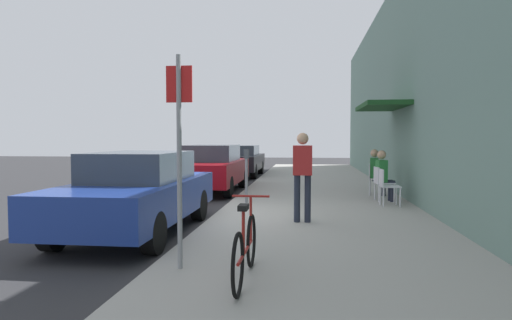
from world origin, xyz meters
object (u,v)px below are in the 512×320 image
at_px(parked_car_0, 138,192).
at_px(parking_meter, 246,172).
at_px(parked_car_1, 212,168).
at_px(cafe_chair_0, 387,185).
at_px(cafe_chair_2, 374,177).
at_px(street_sign, 179,145).
at_px(pedestrian_standing, 303,170).
at_px(seated_patron_2, 376,170).
at_px(seated_patron_1, 384,174).
at_px(parked_car_2, 240,160).
at_px(cafe_chair_1, 381,181).
at_px(bicycle_0, 245,249).

bearing_deg(parked_car_0, parking_meter, 63.37).
xyz_separation_m(parked_car_1, cafe_chair_0, (4.90, -3.12, -0.14)).
distance_m(parked_car_1, cafe_chair_2, 5.04).
bearing_deg(street_sign, pedestrian_standing, 65.29).
xyz_separation_m(parked_car_0, cafe_chair_0, (4.90, 3.00, -0.13)).
bearing_deg(seated_patron_2, cafe_chair_2, 170.81).
relative_size(parked_car_0, cafe_chair_2, 5.06).
xyz_separation_m(seated_patron_1, seated_patron_2, (0.00, 1.20, 0.00)).
distance_m(cafe_chair_0, seated_patron_2, 1.98).
xyz_separation_m(parked_car_1, parked_car_2, (0.00, 6.00, -0.04)).
xyz_separation_m(parking_meter, street_sign, (-0.05, -5.50, 0.75)).
height_order(parking_meter, seated_patron_2, parking_meter).
height_order(parked_car_1, cafe_chair_2, parked_car_1).
distance_m(parked_car_2, pedestrian_standing, 11.75).
bearing_deg(parking_meter, seated_patron_1, 11.27).
xyz_separation_m(street_sign, cafe_chair_1, (3.41, 6.17, -1.02)).
height_order(parked_car_1, pedestrian_standing, pedestrian_standing).
distance_m(parked_car_2, parking_meter, 9.16).
height_order(cafe_chair_2, seated_patron_2, seated_patron_2).
xyz_separation_m(seated_patron_1, pedestrian_standing, (-2.01, -3.02, 0.30)).
bearing_deg(cafe_chair_1, cafe_chair_2, 89.98).
height_order(parked_car_1, bicycle_0, parked_car_1).
bearing_deg(parked_car_1, parking_meter, -62.89).
bearing_deg(street_sign, parking_meter, 89.48).
xyz_separation_m(parked_car_2, pedestrian_standing, (2.95, -11.37, 0.39)).
bearing_deg(seated_patron_2, parked_car_2, 124.77).
bearing_deg(parked_car_1, cafe_chair_2, -13.09).
bearing_deg(parked_car_0, cafe_chair_1, 37.51).
bearing_deg(parked_car_1, parked_car_0, -90.00).
xyz_separation_m(parked_car_1, street_sign, (1.50, -8.53, 0.87)).
height_order(parking_meter, cafe_chair_2, parking_meter).
bearing_deg(bicycle_0, parked_car_1, 104.87).
distance_m(parked_car_1, seated_patron_1, 5.49).
height_order(parked_car_2, seated_patron_1, seated_patron_1).
bearing_deg(cafe_chair_2, seated_patron_1, -87.18).
xyz_separation_m(street_sign, cafe_chair_2, (3.41, 7.39, -1.02)).
relative_size(cafe_chair_1, seated_patron_2, 0.67).
relative_size(parked_car_1, bicycle_0, 2.57).
bearing_deg(parked_car_1, seated_patron_2, -13.05).
xyz_separation_m(cafe_chair_0, seated_patron_2, (0.06, 1.97, 0.19)).
bearing_deg(parked_car_2, street_sign, -84.11).
relative_size(street_sign, cafe_chair_1, 2.99).
height_order(bicycle_0, cafe_chair_0, bicycle_0).
distance_m(bicycle_0, seated_patron_2, 8.17).
relative_size(parked_car_2, cafe_chair_1, 5.06).
bearing_deg(seated_patron_2, parking_meter, -151.21).
height_order(seated_patron_2, pedestrian_standing, pedestrian_standing).
height_order(bicycle_0, seated_patron_1, seated_patron_1).
bearing_deg(pedestrian_standing, parked_car_0, -165.76).
bearing_deg(parking_meter, parked_car_2, 99.74).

